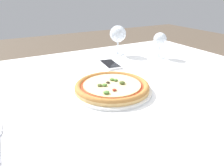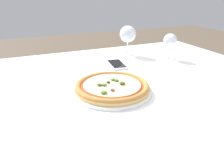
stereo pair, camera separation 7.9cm
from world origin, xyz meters
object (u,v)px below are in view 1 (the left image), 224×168
at_px(wine_glass_far_right, 160,40).
at_px(wine_glass_far_left, 118,34).
at_px(pizza_plate, 112,87).
at_px(cell_phone, 110,64).
at_px(dining_table, 115,97).

bearing_deg(wine_glass_far_right, wine_glass_far_left, 135.31).
bearing_deg(pizza_plate, wine_glass_far_left, 57.03).
height_order(wine_glass_far_left, cell_phone, wine_glass_far_left).
xyz_separation_m(pizza_plate, cell_phone, (0.14, 0.27, -0.01)).
distance_m(wine_glass_far_left, wine_glass_far_right, 0.23).
xyz_separation_m(pizza_plate, wine_glass_far_right, (0.44, 0.26, 0.08)).
bearing_deg(pizza_plate, cell_phone, 62.62).
xyz_separation_m(dining_table, wine_glass_far_left, (0.21, 0.34, 0.19)).
distance_m(wine_glass_far_right, cell_phone, 0.31).
height_order(pizza_plate, cell_phone, pizza_plate).
relative_size(dining_table, cell_phone, 9.37).
bearing_deg(wine_glass_far_right, dining_table, -155.10).
relative_size(dining_table, wine_glass_far_left, 8.74).
xyz_separation_m(dining_table, pizza_plate, (-0.06, -0.09, 0.09)).
xyz_separation_m(wine_glass_far_left, cell_phone, (-0.14, -0.16, -0.11)).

